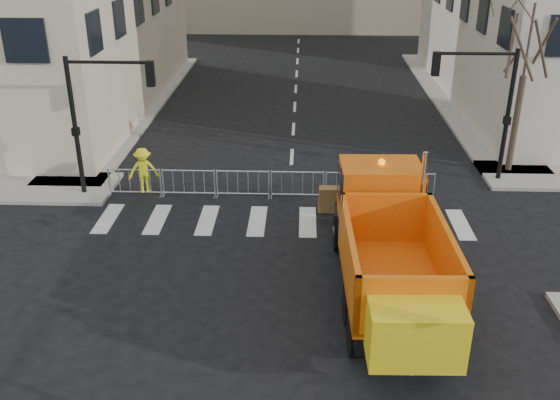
{
  "coord_description": "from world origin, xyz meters",
  "views": [
    {
      "loc": [
        0.47,
        -14.37,
        10.01
      ],
      "look_at": [
        -0.17,
        2.5,
        2.22
      ],
      "focal_mm": 40.0,
      "sensor_mm": 36.0,
      "label": 1
    }
  ],
  "objects_px": {
    "cop_a": "(408,196)",
    "worker": "(143,170)",
    "newspaper_box": "(420,194)",
    "cop_b": "(400,201)",
    "plow_truck": "(389,245)",
    "cop_c": "(361,186)"
  },
  "relations": [
    {
      "from": "cop_a",
      "to": "newspaper_box",
      "type": "xyz_separation_m",
      "value": [
        0.58,
        0.74,
        -0.23
      ]
    },
    {
      "from": "plow_truck",
      "to": "cop_c",
      "type": "xyz_separation_m",
      "value": [
        -0.24,
        5.77,
        -0.75
      ]
    },
    {
      "from": "cop_c",
      "to": "cop_a",
      "type": "bearing_deg",
      "value": 119.21
    },
    {
      "from": "worker",
      "to": "newspaper_box",
      "type": "relative_size",
      "value": 1.63
    },
    {
      "from": "cop_a",
      "to": "worker",
      "type": "distance_m",
      "value": 9.99
    },
    {
      "from": "worker",
      "to": "cop_b",
      "type": "bearing_deg",
      "value": -27.46
    },
    {
      "from": "cop_c",
      "to": "newspaper_box",
      "type": "xyz_separation_m",
      "value": [
        2.16,
        0.02,
        -0.3
      ]
    },
    {
      "from": "plow_truck",
      "to": "cop_a",
      "type": "height_order",
      "value": "plow_truck"
    },
    {
      "from": "plow_truck",
      "to": "newspaper_box",
      "type": "bearing_deg",
      "value": -19.83
    },
    {
      "from": "plow_truck",
      "to": "newspaper_box",
      "type": "relative_size",
      "value": 9.26
    },
    {
      "from": "cop_a",
      "to": "worker",
      "type": "relative_size",
      "value": 1.04
    },
    {
      "from": "cop_b",
      "to": "worker",
      "type": "distance_m",
      "value": 9.74
    },
    {
      "from": "plow_truck",
      "to": "cop_b",
      "type": "relative_size",
      "value": 6.13
    },
    {
      "from": "cop_a",
      "to": "worker",
      "type": "bearing_deg",
      "value": -13.48
    },
    {
      "from": "cop_c",
      "to": "newspaper_box",
      "type": "bearing_deg",
      "value": 144.07
    },
    {
      "from": "cop_a",
      "to": "cop_b",
      "type": "relative_size",
      "value": 1.12
    },
    {
      "from": "cop_a",
      "to": "cop_b",
      "type": "distance_m",
      "value": 0.36
    },
    {
      "from": "cop_a",
      "to": "newspaper_box",
      "type": "height_order",
      "value": "cop_a"
    },
    {
      "from": "cop_c",
      "to": "worker",
      "type": "relative_size",
      "value": 1.11
    },
    {
      "from": "plow_truck",
      "to": "cop_b",
      "type": "height_order",
      "value": "plow_truck"
    },
    {
      "from": "cop_a",
      "to": "newspaper_box",
      "type": "bearing_deg",
      "value": -131.36
    },
    {
      "from": "cop_a",
      "to": "newspaper_box",
      "type": "distance_m",
      "value": 0.97
    }
  ]
}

